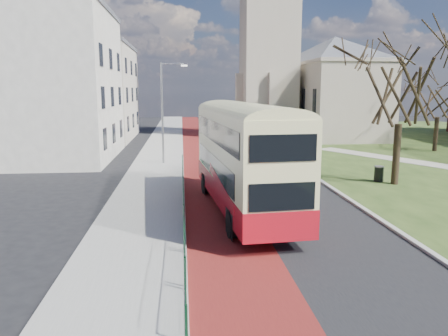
{
  "coord_description": "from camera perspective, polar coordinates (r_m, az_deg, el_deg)",
  "views": [
    {
      "loc": [
        -2.98,
        -17.42,
        6.01
      ],
      "look_at": [
        -0.83,
        4.74,
        2.0
      ],
      "focal_mm": 35.0,
      "sensor_mm": 36.0,
      "label": 1
    }
  ],
  "objects": [
    {
      "name": "kerb_west",
      "position": [
        37.89,
        -5.51,
        1.13
      ],
      "size": [
        0.25,
        120.0,
        0.13
      ],
      "primitive_type": "cube",
      "color": "#999993",
      "rests_on": "ground"
    },
    {
      "name": "pavement_west",
      "position": [
        37.94,
        -8.54,
        1.07
      ],
      "size": [
        4.0,
        120.0,
        0.12
      ],
      "primitive_type": "cube",
      "color": "gray",
      "rests_on": "ground"
    },
    {
      "name": "streetlamp",
      "position": [
        35.47,
        -7.83,
        7.83
      ],
      "size": [
        2.13,
        0.18,
        8.0
      ],
      "color": "gray",
      "rests_on": "pavement_west"
    },
    {
      "name": "ground",
      "position": [
        18.66,
        3.98,
        -8.6
      ],
      "size": [
        160.0,
        160.0,
        0.0
      ],
      "primitive_type": "plane",
      "color": "black",
      "rests_on": "ground"
    },
    {
      "name": "winter_tree_far",
      "position": [
        47.46,
        26.33,
        9.11
      ],
      "size": [
        6.01,
        6.01,
        8.56
      ],
      "rotation": [
        0.0,
        0.0,
        -0.03
      ],
      "color": "black",
      "rests_on": "grass_green"
    },
    {
      "name": "kerb_east",
      "position": [
        40.88,
        7.34,
        1.76
      ],
      "size": [
        0.25,
        80.0,
        0.13
      ],
      "primitive_type": "cube",
      "color": "#999993",
      "rests_on": "ground"
    },
    {
      "name": "winter_tree_near",
      "position": [
        29.49,
        22.23,
        11.19
      ],
      "size": [
        7.5,
        7.5,
        9.9
      ],
      "rotation": [
        0.0,
        0.0,
        0.12
      ],
      "color": "#2C2316",
      "rests_on": "grass_green"
    },
    {
      "name": "pedestrian_railing",
      "position": [
        22.1,
        -5.31,
        -4.12
      ],
      "size": [
        0.07,
        24.0,
        1.12
      ],
      "color": "#0D3C20",
      "rests_on": "ground"
    },
    {
      "name": "street_block_near",
      "position": [
        40.93,
        -21.53,
        10.22
      ],
      "size": [
        10.3,
        14.3,
        13.0
      ],
      "color": "#BDB7AA",
      "rests_on": "ground"
    },
    {
      "name": "street_block_far",
      "position": [
        56.5,
        -17.04,
        9.52
      ],
      "size": [
        10.3,
        16.3,
        11.5
      ],
      "color": "#BEB3A1",
      "rests_on": "ground"
    },
    {
      "name": "litter_bin",
      "position": [
        30.46,
        19.58,
        -0.7
      ],
      "size": [
        0.82,
        0.82,
        1.02
      ],
      "rotation": [
        0.0,
        0.0,
        -0.36
      ],
      "color": "black",
      "rests_on": "grass_green"
    },
    {
      "name": "bus_lane",
      "position": [
        37.94,
        -2.79,
        1.09
      ],
      "size": [
        3.4,
        120.0,
        0.01
      ],
      "primitive_type": "cube",
      "color": "#591414",
      "rests_on": "ground"
    },
    {
      "name": "road_carriageway",
      "position": [
        38.16,
        1.26,
        1.15
      ],
      "size": [
        9.0,
        120.0,
        0.01
      ],
      "primitive_type": "cube",
      "color": "black",
      "rests_on": "ground"
    },
    {
      "name": "bus",
      "position": [
        21.32,
        2.54,
        1.94
      ],
      "size": [
        3.9,
        12.55,
        5.17
      ],
      "rotation": [
        0.0,
        0.0,
        0.08
      ],
      "color": "#A70F1A",
      "rests_on": "ground"
    },
    {
      "name": "gothic_church",
      "position": [
        58.0,
        10.51,
        17.1
      ],
      "size": [
        16.38,
        18.0,
        40.0
      ],
      "color": "gray",
      "rests_on": "ground"
    }
  ]
}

